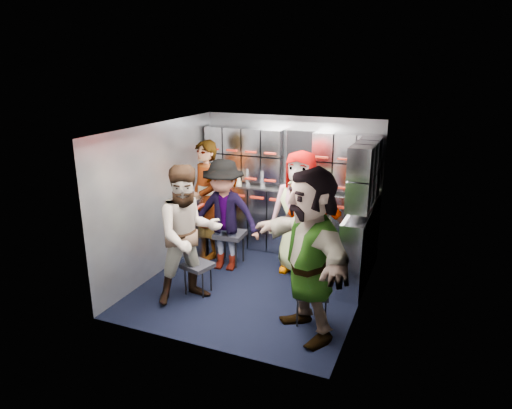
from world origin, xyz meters
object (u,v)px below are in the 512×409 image
at_px(jump_seat_center, 303,237).
at_px(attendant_arc_a, 189,235).
at_px(attendant_arc_e, 310,254).
at_px(jump_seat_near_right, 312,294).
at_px(attendant_arc_c, 300,213).
at_px(jump_seat_mid_left, 230,236).
at_px(attendant_arc_d, 313,231).
at_px(jump_seat_near_left, 198,267).
at_px(attendant_arc_b, 224,215).
at_px(attendant_standing, 206,200).
at_px(jump_seat_mid_right, 316,253).

distance_m(jump_seat_center, attendant_arc_a, 1.85).
relative_size(jump_seat_center, attendant_arc_e, 0.26).
bearing_deg(jump_seat_near_right, attendant_arc_c, 113.47).
distance_m(jump_seat_near_right, attendant_arc_a, 1.63).
xyz_separation_m(jump_seat_mid_left, attendant_arc_d, (1.31, -0.23, 0.34)).
height_order(jump_seat_near_left, attendant_arc_e, attendant_arc_e).
bearing_deg(attendant_arc_a, attendant_arc_b, 42.55).
xyz_separation_m(jump_seat_mid_left, attendant_standing, (-0.45, 0.13, 0.46)).
bearing_deg(jump_seat_center, attendant_arc_a, -123.31).
bearing_deg(jump_seat_mid_left, attendant_standing, 163.49).
bearing_deg(jump_seat_near_right, attendant_arc_b, 148.36).
distance_m(jump_seat_mid_right, attendant_standing, 1.84).
xyz_separation_m(jump_seat_center, attendant_arc_b, (-1.00, -0.52, 0.37)).
relative_size(jump_seat_mid_left, jump_seat_center, 0.99).
bearing_deg(jump_seat_near_left, jump_seat_near_right, -5.99).
xyz_separation_m(jump_seat_mid_left, jump_seat_near_right, (1.57, -1.15, -0.05)).
bearing_deg(jump_seat_mid_right, attendant_arc_c, 145.79).
height_order(jump_seat_mid_left, jump_seat_near_right, jump_seat_mid_left).
xyz_separation_m(jump_seat_mid_left, attendant_arc_b, (-0.00, -0.18, 0.37)).
bearing_deg(attendant_arc_c, jump_seat_near_right, -65.37).
relative_size(jump_seat_mid_left, attendant_arc_c, 0.28).
bearing_deg(jump_seat_center, attendant_arc_d, -61.72).
distance_m(jump_seat_near_left, jump_seat_center, 1.66).
distance_m(jump_seat_near_right, attendant_arc_b, 1.89).
height_order(attendant_standing, attendant_arc_c, attendant_standing).
height_order(jump_seat_center, attendant_arc_d, attendant_arc_d).
bearing_deg(jump_seat_near_right, attendant_standing, 147.65).
distance_m(attendant_arc_c, attendant_arc_d, 0.50).
relative_size(jump_seat_mid_right, attendant_arc_b, 0.28).
relative_size(jump_seat_near_right, attendant_arc_e, 0.23).
bearing_deg(attendant_arc_c, jump_seat_near_left, -129.65).
height_order(jump_seat_center, attendant_standing, attendant_standing).
relative_size(jump_seat_near_right, attendant_arc_b, 0.27).
bearing_deg(jump_seat_mid_right, attendant_arc_e, -78.39).
distance_m(jump_seat_mid_right, attendant_arc_e, 1.42).
height_order(attendant_arc_b, attendant_arc_d, attendant_arc_b).
height_order(jump_seat_center, attendant_arc_c, attendant_arc_c).
xyz_separation_m(jump_seat_near_left, attendant_arc_c, (0.99, 1.15, 0.51)).
distance_m(jump_seat_mid_right, attendant_arc_c, 0.60).
bearing_deg(jump_seat_near_left, attendant_arc_d, 30.36).
xyz_separation_m(attendant_arc_a, attendant_arc_b, (-0.01, 0.99, -0.06)).
bearing_deg(attendant_standing, attendant_arc_d, 22.73).
bearing_deg(jump_seat_near_right, jump_seat_near_left, 174.01).
distance_m(attendant_arc_d, attendant_arc_e, 1.15).
bearing_deg(jump_seat_mid_left, jump_seat_near_left, -89.22).
bearing_deg(attendant_arc_d, attendant_arc_e, -92.76).
height_order(jump_seat_mid_right, attendant_arc_a, attendant_arc_a).
xyz_separation_m(jump_seat_mid_right, attendant_arc_c, (-0.31, 0.21, 0.47)).
xyz_separation_m(jump_seat_mid_right, attendant_arc_e, (0.26, -1.28, 0.54)).
xyz_separation_m(jump_seat_center, attendant_arc_c, (-0.00, -0.18, 0.43)).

